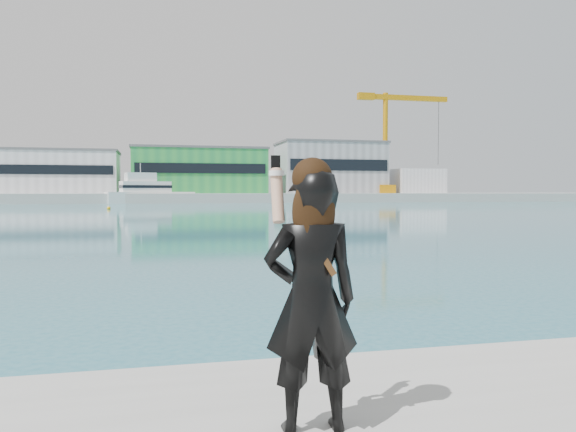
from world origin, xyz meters
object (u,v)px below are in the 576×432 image
(dock_crane, at_px, (390,139))
(buoy_far, at_px, (109,209))
(woman, at_px, (311,292))
(motor_yacht, at_px, (148,192))
(buoy_near, at_px, (274,210))

(dock_crane, relative_size, buoy_far, 48.00)
(dock_crane, height_order, buoy_far, dock_crane)
(woman, bearing_deg, motor_yacht, -85.49)
(buoy_far, bearing_deg, buoy_near, -15.78)
(motor_yacht, height_order, woman, motor_yacht)
(dock_crane, xyz_separation_m, woman, (-53.97, -122.69, -13.30))
(motor_yacht, distance_m, woman, 114.34)
(buoy_near, relative_size, woman, 0.26)
(dock_crane, distance_m, buoy_near, 67.54)
(motor_yacht, relative_size, buoy_near, 36.28)
(buoy_near, xyz_separation_m, woman, (-14.37, -70.10, 1.76))
(dock_crane, height_order, motor_yacht, dock_crane)
(dock_crane, distance_m, buoy_far, 78.37)
(buoy_near, distance_m, buoy_far, 22.54)
(buoy_near, bearing_deg, buoy_far, 164.22)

